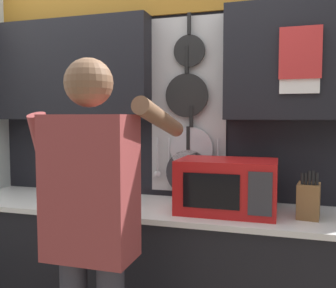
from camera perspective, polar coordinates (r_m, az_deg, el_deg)
name	(u,v)px	position (r m, az deg, el deg)	size (l,w,h in m)	color
base_cabinet_counter	(152,280)	(2.40, -2.48, -20.06)	(2.48, 0.59, 0.91)	black
back_wall_unit	(164,108)	(2.45, -0.67, 5.57)	(3.05, 0.23, 2.52)	black
microwave	(227,186)	(2.10, 9.01, -6.30)	(0.53, 0.36, 0.29)	red
knife_block	(309,200)	(2.10, 20.63, -8.01)	(0.13, 0.16, 0.25)	brown
utensil_crock	(121,191)	(2.29, -7.13, -7.06)	(0.11, 0.11, 0.34)	white
person	(92,217)	(1.68, -11.48, -10.83)	(0.54, 0.66, 1.69)	#383842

